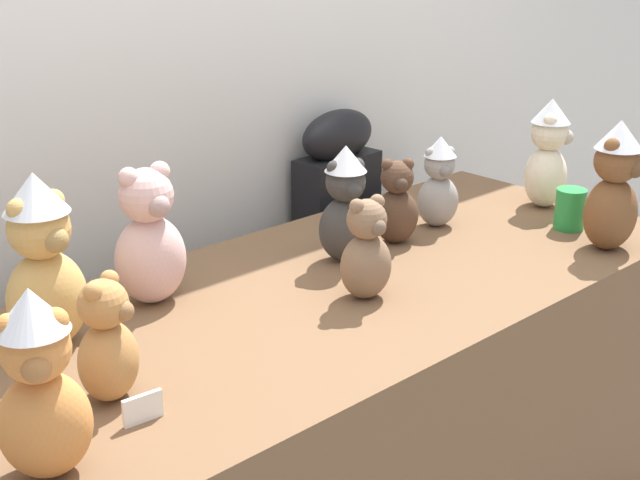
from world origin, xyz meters
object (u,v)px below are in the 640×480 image
Objects in this scene: teddy_bear_cocoa at (396,204)px; teddy_bear_chestnut at (614,187)px; display_table at (320,439)px; teddy_bear_charcoal at (345,205)px; teddy_bear_mocha at (366,251)px; teddy_bear_ginger at (40,387)px; teddy_bear_caramel at (107,343)px; instrument_case at (337,268)px; teddy_bear_ash at (439,183)px; teddy_bear_honey at (44,264)px; party_cup_green at (570,209)px; teddy_bear_cream at (548,155)px; teddy_bear_blush at (149,239)px.

teddy_bear_cocoa is 0.53m from teddy_bear_chestnut.
display_table is at bearing -132.48° from teddy_bear_cocoa.
teddy_bear_mocha is (-0.12, -0.19, -0.03)m from teddy_bear_charcoal.
teddy_bear_caramel is at bearing 61.49° from teddy_bear_ginger.
instrument_case is 1.57m from teddy_bear_ginger.
instrument_case is 4.15× the size of teddy_bear_ash.
teddy_bear_caramel is at bearing -144.00° from teddy_bear_ash.
teddy_bear_honey is 1.37m from party_cup_green.
teddy_bear_honey reaches higher than teddy_bear_mocha.
teddy_bear_charcoal is at bearing -152.44° from teddy_bear_ash.
teddy_bear_cream is at bearing 33.17° from teddy_bear_ginger.
teddy_bear_charcoal is at bearing -17.06° from teddy_bear_caramel.
teddy_bear_ash is 1.12m from teddy_bear_caramel.
teddy_bear_chestnut reaches higher than teddy_bear_cream.
party_cup_green is (1.33, -0.31, -0.12)m from teddy_bear_honey.
teddy_bear_caramel reaches higher than display_table.
teddy_bear_honey reaches higher than teddy_bear_caramel.
teddy_bear_mocha is 0.69m from teddy_bear_chestnut.
teddy_bear_caramel is at bearing 177.59° from party_cup_green.
display_table is at bearing 168.85° from party_cup_green.
instrument_case is 1.34m from teddy_bear_caramel.
teddy_bear_ash is 0.36m from party_cup_green.
teddy_bear_chestnut is at bearing -22.78° from display_table.
teddy_bear_chestnut is 1.07× the size of teddy_bear_blush.
teddy_bear_ginger is at bearing -163.38° from display_table.
teddy_bear_caramel is at bearing -172.91° from teddy_bear_mocha.
teddy_bear_ash is 0.84m from teddy_bear_blush.
instrument_case is 1.01m from teddy_bear_blush.
teddy_bear_chestnut is (-0.17, -0.30, 0.01)m from teddy_bear_cream.
teddy_bear_ginger is 1.15m from teddy_bear_cocoa.
display_table is 0.74m from teddy_bear_ash.
instrument_case is 2.93× the size of teddy_bear_honey.
teddy_bear_honey is 1.52× the size of teddy_bear_mocha.
teddy_bear_blush is (-0.47, 0.11, 0.00)m from teddy_bear_charcoal.
teddy_bear_ginger reaches higher than instrument_case.
instrument_case is 0.88m from teddy_bear_mocha.
teddy_bear_blush is at bearing -174.12° from teddy_bear_charcoal.
teddy_bear_cream is 1.02× the size of teddy_bear_blush.
instrument_case is at bearing 97.04° from teddy_bear_cocoa.
teddy_bear_blush reaches higher than teddy_bear_ginger.
teddy_bear_cocoa is at bearing -150.58° from teddy_bear_ash.
teddy_bear_chestnut reaches higher than teddy_bear_caramel.
instrument_case is 3.38× the size of teddy_bear_ginger.
teddy_bear_ash is (-0.36, 0.10, -0.03)m from teddy_bear_cream.
teddy_bear_blush is (-0.65, 0.11, 0.04)m from teddy_bear_cocoa.
teddy_bear_charcoal is 0.49m from teddy_bear_blush.
teddy_bear_chestnut is at bearing -28.15° from teddy_bear_honey.
teddy_bear_ginger is at bearing -153.92° from instrument_case.
teddy_bear_cocoa is 0.49m from party_cup_green.
teddy_bear_caramel is at bearing -170.71° from display_table.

